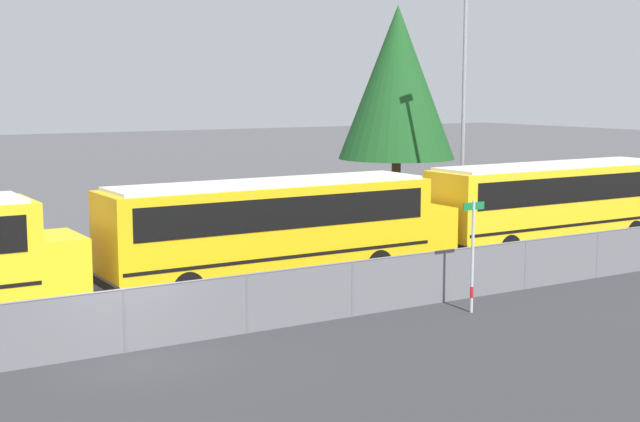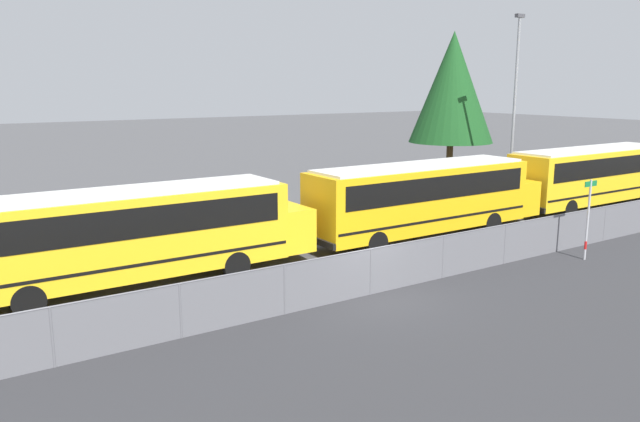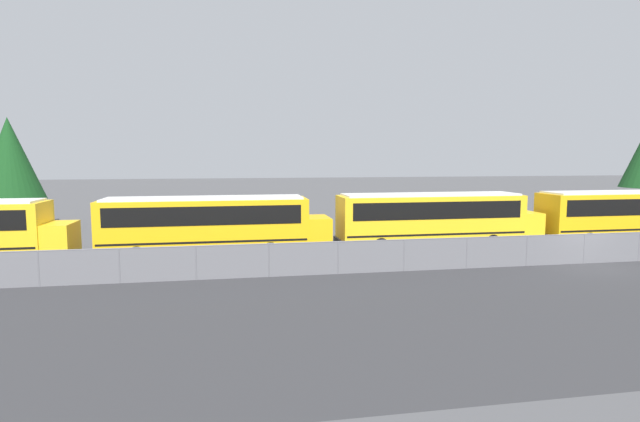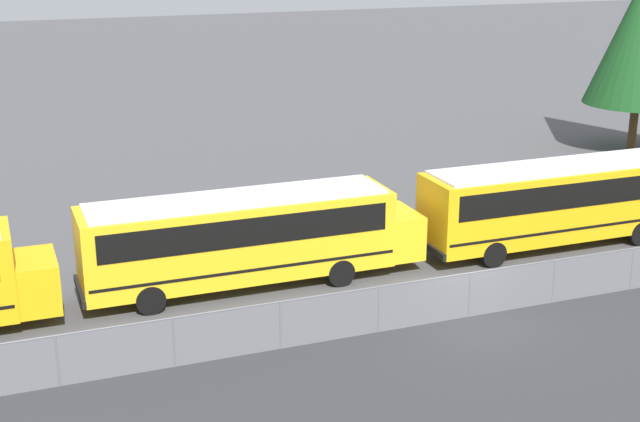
# 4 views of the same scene
# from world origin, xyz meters

# --- Properties ---
(ground_plane) EXTENTS (200.00, 200.00, 0.00)m
(ground_plane) POSITION_xyz_m (0.00, 0.00, 0.00)
(ground_plane) COLOR #4C4C4F
(road_strip) EXTENTS (143.59, 12.00, 0.01)m
(road_strip) POSITION_xyz_m (0.00, -6.00, 0.00)
(road_strip) COLOR #333335
(road_strip) RESTS_ON ground_plane
(fence) EXTENTS (109.66, 0.07, 1.47)m
(fence) POSITION_xyz_m (0.00, -0.00, 0.75)
(fence) COLOR #9EA0A5
(fence) RESTS_ON ground_plane
(school_bus_3) EXTENTS (11.58, 2.46, 3.14)m
(school_bus_3) POSITION_xyz_m (-5.65, 4.81, 1.86)
(school_bus_3) COLOR yellow
(school_bus_3) RESTS_ON ground_plane
(school_bus_4) EXTENTS (11.58, 2.46, 3.14)m
(school_bus_4) POSITION_xyz_m (6.39, 4.51, 1.86)
(school_bus_4) COLOR yellow
(school_bus_4) RESTS_ON ground_plane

